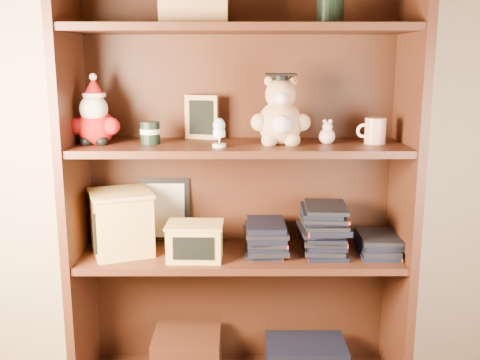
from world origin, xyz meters
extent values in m
cube|color=#BFAB8A|center=(0.00, 1.50, 1.25)|extent=(3.00, 0.04, 2.50)
cube|color=#401F12|center=(-0.78, 1.30, 0.80)|extent=(0.03, 0.35, 1.60)
cube|color=#401F12|center=(0.39, 1.30, 0.80)|extent=(0.03, 0.35, 1.60)
cube|color=#3C1C10|center=(-0.20, 1.47, 0.80)|extent=(1.20, 0.02, 1.60)
cube|color=#401F12|center=(-0.20, 1.30, 1.34)|extent=(1.14, 0.33, 0.02)
cube|color=#3C1C10|center=(-0.40, 1.30, 0.14)|extent=(0.25, 0.22, 0.18)
cube|color=black|center=(0.05, 1.30, 0.12)|extent=(0.30, 0.20, 0.14)
cube|color=#9E7547|center=(-0.35, 1.30, 1.41)|extent=(0.22, 0.18, 0.12)
cylinder|color=black|center=(0.10, 1.30, 1.41)|extent=(0.09, 0.09, 0.11)
cube|color=#401F12|center=(-0.20, 1.30, 0.54)|extent=(1.14, 0.33, 0.02)
cube|color=#401F12|center=(-0.20, 1.30, 0.94)|extent=(1.14, 0.33, 0.02)
sphere|color=#A50F0F|center=(-0.70, 1.30, 1.01)|extent=(0.13, 0.13, 0.13)
sphere|color=#A50F0F|center=(-0.76, 1.28, 1.01)|extent=(0.06, 0.06, 0.06)
sphere|color=#A50F0F|center=(-0.64, 1.28, 1.01)|extent=(0.06, 0.06, 0.06)
sphere|color=black|center=(-0.72, 1.27, 0.96)|extent=(0.04, 0.04, 0.04)
sphere|color=black|center=(-0.67, 1.27, 0.96)|extent=(0.04, 0.04, 0.04)
sphere|color=white|center=(-0.70, 1.29, 1.07)|extent=(0.10, 0.10, 0.10)
sphere|color=#D8B293|center=(-0.70, 1.30, 1.09)|extent=(0.07, 0.07, 0.07)
cone|color=#A50F0F|center=(-0.70, 1.30, 1.15)|extent=(0.07, 0.07, 0.06)
sphere|color=white|center=(-0.70, 1.30, 1.18)|extent=(0.03, 0.03, 0.03)
cylinder|color=white|center=(-0.70, 1.30, 1.12)|extent=(0.08, 0.08, 0.01)
cylinder|color=black|center=(-0.51, 1.30, 0.99)|extent=(0.07, 0.07, 0.08)
cylinder|color=beige|center=(-0.51, 1.30, 0.99)|extent=(0.07, 0.07, 0.02)
cube|color=#9E7547|center=(-0.34, 1.42, 1.03)|extent=(0.12, 0.05, 0.16)
cube|color=black|center=(-0.34, 1.41, 1.03)|extent=(0.09, 0.03, 0.12)
cube|color=#9E7547|center=(-0.34, 1.45, 0.96)|extent=(0.07, 0.07, 0.01)
cylinder|color=white|center=(-0.27, 1.23, 0.96)|extent=(0.05, 0.05, 0.01)
cone|color=white|center=(-0.27, 1.23, 0.98)|extent=(0.02, 0.02, 0.03)
cylinder|color=white|center=(-0.27, 1.23, 1.00)|extent=(0.04, 0.04, 0.02)
ellipsoid|color=silver|center=(-0.27, 1.23, 1.02)|extent=(0.04, 0.04, 0.05)
sphere|color=tan|center=(-0.06, 1.30, 1.02)|extent=(0.15, 0.15, 0.15)
sphere|color=white|center=(-0.06, 1.24, 1.02)|extent=(0.07, 0.07, 0.07)
sphere|color=tan|center=(-0.13, 1.28, 1.03)|extent=(0.06, 0.06, 0.06)
sphere|color=tan|center=(0.01, 1.28, 1.03)|extent=(0.06, 0.06, 0.06)
sphere|color=tan|center=(-0.10, 1.26, 0.97)|extent=(0.06, 0.06, 0.06)
sphere|color=tan|center=(-0.02, 1.26, 0.97)|extent=(0.06, 0.06, 0.06)
sphere|color=tan|center=(-0.06, 1.30, 1.12)|extent=(0.11, 0.11, 0.11)
sphere|color=white|center=(-0.06, 1.26, 1.11)|extent=(0.04, 0.04, 0.04)
sphere|color=tan|center=(-0.10, 1.32, 1.16)|extent=(0.04, 0.04, 0.04)
sphere|color=tan|center=(-0.02, 1.32, 1.16)|extent=(0.04, 0.04, 0.04)
cylinder|color=black|center=(-0.06, 1.30, 1.18)|extent=(0.05, 0.05, 0.02)
cube|color=black|center=(-0.06, 1.30, 1.19)|extent=(0.10, 0.10, 0.01)
cylinder|color=#A50F0F|center=(-0.01, 1.28, 1.18)|extent=(0.00, 0.05, 0.03)
sphere|color=beige|center=(0.11, 1.30, 0.98)|extent=(0.06, 0.06, 0.06)
sphere|color=beige|center=(0.11, 1.30, 1.01)|extent=(0.04, 0.04, 0.04)
sphere|color=beige|center=(0.10, 1.30, 1.03)|extent=(0.01, 0.01, 0.01)
sphere|color=beige|center=(0.12, 1.30, 1.03)|extent=(0.01, 0.01, 0.01)
cylinder|color=silver|center=(0.27, 1.30, 1.00)|extent=(0.07, 0.07, 0.09)
torus|color=white|center=(0.23, 1.30, 1.00)|extent=(0.05, 0.01, 0.05)
cube|color=black|center=(-0.49, 1.45, 0.67)|extent=(0.20, 0.05, 0.24)
cube|color=beige|center=(-0.49, 1.44, 0.67)|extent=(0.16, 0.03, 0.20)
cube|color=tan|center=(-0.62, 1.30, 0.66)|extent=(0.26, 0.26, 0.22)
cube|color=black|center=(-0.62, 1.20, 0.66)|extent=(0.14, 0.06, 0.14)
cube|color=tan|center=(-0.62, 1.30, 0.77)|extent=(0.27, 0.27, 0.01)
cube|color=tan|center=(-0.35, 1.24, 0.61)|extent=(0.19, 0.14, 0.12)
cube|color=black|center=(-0.35, 1.17, 0.61)|extent=(0.14, 0.01, 0.08)
cube|color=tan|center=(-0.35, 1.24, 0.67)|extent=(0.20, 0.15, 0.01)
cube|color=black|center=(-0.10, 1.30, 0.56)|extent=(0.14, 0.20, 0.02)
cube|color=black|center=(-0.10, 1.30, 0.57)|extent=(0.14, 0.20, 0.02)
cube|color=black|center=(-0.10, 1.30, 0.59)|extent=(0.14, 0.20, 0.02)
cube|color=black|center=(-0.10, 1.30, 0.61)|extent=(0.14, 0.20, 0.02)
cube|color=black|center=(-0.10, 1.30, 0.62)|extent=(0.14, 0.20, 0.02)
cube|color=black|center=(-0.10, 1.30, 0.64)|extent=(0.14, 0.20, 0.02)
cube|color=black|center=(-0.10, 1.30, 0.65)|extent=(0.14, 0.20, 0.02)
cube|color=black|center=(0.10, 1.30, 0.56)|extent=(0.14, 0.20, 0.02)
cube|color=black|center=(0.10, 1.30, 0.57)|extent=(0.14, 0.20, 0.02)
cube|color=black|center=(0.10, 1.30, 0.59)|extent=(0.14, 0.20, 0.02)
cube|color=black|center=(0.10, 1.30, 0.61)|extent=(0.14, 0.20, 0.02)
cube|color=black|center=(0.10, 1.30, 0.62)|extent=(0.14, 0.20, 0.02)
cube|color=black|center=(0.10, 1.30, 0.64)|extent=(0.14, 0.20, 0.02)
cube|color=black|center=(0.10, 1.30, 0.65)|extent=(0.14, 0.20, 0.02)
cube|color=black|center=(0.10, 1.30, 0.67)|extent=(0.14, 0.20, 0.02)
cube|color=black|center=(0.10, 1.30, 0.69)|extent=(0.14, 0.20, 0.02)
cube|color=black|center=(0.10, 1.30, 0.70)|extent=(0.14, 0.20, 0.02)
cube|color=black|center=(0.10, 1.30, 0.72)|extent=(0.14, 0.20, 0.02)
cube|color=black|center=(0.10, 1.30, 0.73)|extent=(0.14, 0.20, 0.02)
cube|color=black|center=(0.30, 1.30, 0.56)|extent=(0.14, 0.20, 0.02)
cube|color=black|center=(0.30, 1.30, 0.57)|extent=(0.14, 0.20, 0.02)
cube|color=black|center=(0.30, 1.30, 0.59)|extent=(0.14, 0.20, 0.02)
cube|color=black|center=(0.30, 1.30, 0.61)|extent=(0.14, 0.20, 0.02)
camera|label=1|loc=(-0.20, -0.63, 1.24)|focal=42.00mm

